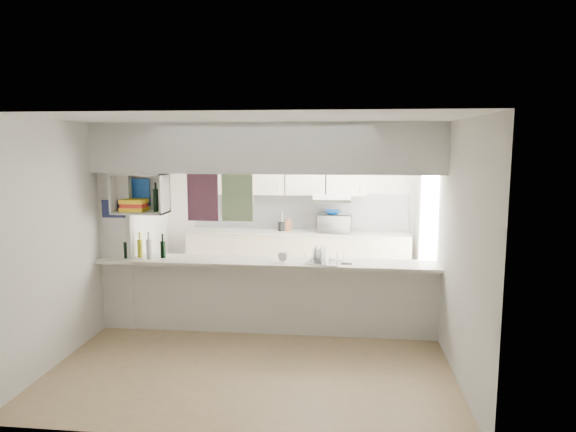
# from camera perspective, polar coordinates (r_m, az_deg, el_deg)

# --- Properties ---
(floor) EXTENTS (4.80, 4.80, 0.00)m
(floor) POSITION_cam_1_polar(r_m,az_deg,el_deg) (6.64, -2.38, -12.72)
(floor) COLOR #9B815A
(floor) RESTS_ON ground
(ceiling) EXTENTS (4.80, 4.80, 0.00)m
(ceiling) POSITION_cam_1_polar(r_m,az_deg,el_deg) (6.21, -2.53, 10.31)
(ceiling) COLOR white
(ceiling) RESTS_ON wall_back
(wall_back) EXTENTS (4.20, 0.00, 4.20)m
(wall_back) POSITION_cam_1_polar(r_m,az_deg,el_deg) (8.65, -0.04, 1.09)
(wall_back) COLOR silver
(wall_back) RESTS_ON floor
(wall_left) EXTENTS (0.00, 4.80, 4.80)m
(wall_left) POSITION_cam_1_polar(r_m,az_deg,el_deg) (6.93, -19.88, -1.18)
(wall_left) COLOR silver
(wall_left) RESTS_ON floor
(wall_right) EXTENTS (0.00, 4.80, 4.80)m
(wall_right) POSITION_cam_1_polar(r_m,az_deg,el_deg) (6.33, 16.70, -1.88)
(wall_right) COLOR silver
(wall_right) RESTS_ON floor
(servery_partition) EXTENTS (4.20, 0.50, 2.60)m
(servery_partition) POSITION_cam_1_polar(r_m,az_deg,el_deg) (6.27, -4.04, 1.67)
(servery_partition) COLOR silver
(servery_partition) RESTS_ON floor
(cubby_shelf) EXTENTS (0.65, 0.35, 0.50)m
(cubby_shelf) POSITION_cam_1_polar(r_m,az_deg,el_deg) (6.60, -16.14, 2.14)
(cubby_shelf) COLOR white
(cubby_shelf) RESTS_ON bulkhead
(kitchen_run) EXTENTS (3.60, 0.63, 2.24)m
(kitchen_run) POSITION_cam_1_polar(r_m,az_deg,el_deg) (8.45, 0.85, -2.34)
(kitchen_run) COLOR #EBE3C7
(kitchen_run) RESTS_ON floor
(microwave) EXTENTS (0.56, 0.41, 0.29)m
(microwave) POSITION_cam_1_polar(r_m,az_deg,el_deg) (8.35, 5.21, -0.82)
(microwave) COLOR white
(microwave) RESTS_ON bench_top
(bowl) EXTENTS (0.26, 0.26, 0.06)m
(bowl) POSITION_cam_1_polar(r_m,az_deg,el_deg) (8.34, 4.98, 0.41)
(bowl) COLOR navy
(bowl) RESTS_ON microwave
(dish_rack) EXTENTS (0.48, 0.40, 0.22)m
(dish_rack) POSITION_cam_1_polar(r_m,az_deg,el_deg) (6.24, 4.07, -4.44)
(dish_rack) COLOR silver
(dish_rack) RESTS_ON breakfast_bar
(cup) EXTENTS (0.15, 0.15, 0.10)m
(cup) POSITION_cam_1_polar(r_m,az_deg,el_deg) (6.27, -0.56, -4.55)
(cup) COLOR white
(cup) RESTS_ON dish_rack
(wine_bottles) EXTENTS (0.52, 0.15, 0.34)m
(wine_bottles) POSITION_cam_1_polar(r_m,az_deg,el_deg) (6.73, -15.64, -3.50)
(wine_bottles) COLOR black
(wine_bottles) RESTS_ON breakfast_bar
(plastic_tubs) EXTENTS (0.49, 0.17, 0.07)m
(plastic_tubs) POSITION_cam_1_polar(r_m,az_deg,el_deg) (6.29, 3.52, -4.85)
(plastic_tubs) COLOR silver
(plastic_tubs) RESTS_ON breakfast_bar
(utensil_jar) EXTENTS (0.10, 0.10, 0.15)m
(utensil_jar) POSITION_cam_1_polar(r_m,az_deg,el_deg) (8.46, -0.76, -1.17)
(utensil_jar) COLOR black
(utensil_jar) RESTS_ON bench_top
(knife_block) EXTENTS (0.11, 0.09, 0.19)m
(knife_block) POSITION_cam_1_polar(r_m,az_deg,el_deg) (8.47, 0.04, -1.00)
(knife_block) COLOR brown
(knife_block) RESTS_ON bench_top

